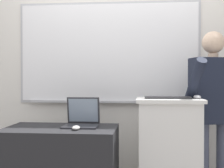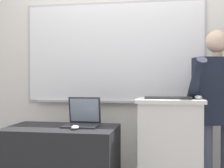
# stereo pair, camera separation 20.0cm
# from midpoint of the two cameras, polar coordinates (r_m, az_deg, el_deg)

# --- Properties ---
(back_wall) EXTENTS (6.40, 0.17, 2.77)m
(back_wall) POSITION_cam_midpoint_polar(r_m,az_deg,el_deg) (3.36, -0.79, 4.46)
(back_wall) COLOR silver
(back_wall) RESTS_ON ground_plane
(lectern_podium) EXTENTS (0.55, 0.45, 1.01)m
(lectern_podium) POSITION_cam_midpoint_polar(r_m,az_deg,el_deg) (2.76, 8.27, -13.11)
(lectern_podium) COLOR silver
(lectern_podium) RESTS_ON ground_plane
(person_presenter) EXTENTS (0.56, 0.59, 1.61)m
(person_presenter) POSITION_cam_midpoint_polar(r_m,az_deg,el_deg) (2.93, 16.16, -4.21)
(person_presenter) COLOR #474C60
(person_presenter) RESTS_ON ground_plane
(laptop) EXTENTS (0.29, 0.27, 0.25)m
(laptop) POSITION_cam_midpoint_polar(r_m,az_deg,el_deg) (2.71, -7.62, -6.18)
(laptop) COLOR #28282D
(laptop) RESTS_ON side_desk
(wireless_keyboard) EXTENTS (0.38, 0.11, 0.02)m
(wireless_keyboard) POSITION_cam_midpoint_polar(r_m,az_deg,el_deg) (2.63, 8.00, -2.48)
(wireless_keyboard) COLOR #2D2D30
(wireless_keyboard) RESTS_ON lectern_podium
(computer_mouse_by_laptop) EXTENTS (0.06, 0.10, 0.03)m
(computer_mouse_by_laptop) POSITION_cam_midpoint_polar(r_m,az_deg,el_deg) (2.53, -8.89, -7.93)
(computer_mouse_by_laptop) COLOR silver
(computer_mouse_by_laptop) RESTS_ON side_desk
(computer_mouse_by_keyboard) EXTENTS (0.06, 0.10, 0.03)m
(computer_mouse_by_keyboard) POSITION_cam_midpoint_polar(r_m,az_deg,el_deg) (2.65, 13.25, -2.32)
(computer_mouse_by_keyboard) COLOR #BCBCC1
(computer_mouse_by_keyboard) RESTS_ON lectern_podium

